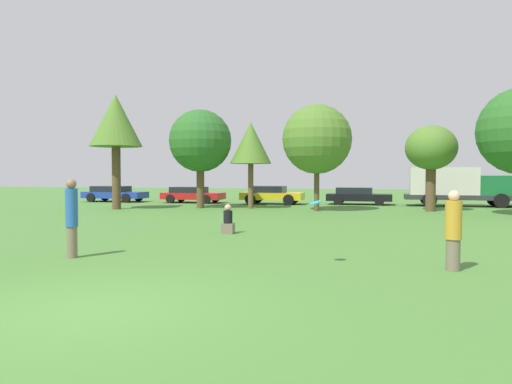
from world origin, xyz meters
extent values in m
plane|color=#477A33|center=(0.00, 0.00, 0.00)|extent=(120.00, 120.00, 0.00)
cylinder|color=#726651|center=(-2.94, 3.93, 0.37)|extent=(0.24, 0.24, 0.75)
cylinder|color=#2659A5|center=(-2.94, 3.93, 1.20)|extent=(0.29, 0.29, 0.91)
sphere|color=#8C6647|center=(-2.94, 3.93, 1.77)|extent=(0.24, 0.24, 0.24)
cylinder|color=#726651|center=(5.66, 4.33, 0.33)|extent=(0.28, 0.28, 0.65)
cylinder|color=#BF8C26|center=(5.66, 4.33, 1.05)|extent=(0.33, 0.33, 0.80)
sphere|color=beige|center=(5.66, 4.33, 1.56)|extent=(0.23, 0.23, 0.23)
cylinder|color=#19B2D8|center=(2.82, 4.22, 1.38)|extent=(0.26, 0.26, 0.12)
cube|color=#726651|center=(-0.63, 9.29, 0.17)|extent=(0.40, 0.34, 0.35)
cylinder|color=black|center=(-0.63, 9.29, 0.56)|extent=(0.30, 0.30, 0.43)
sphere|color=tan|center=(-0.63, 9.29, 0.88)|extent=(0.23, 0.23, 0.23)
cylinder|color=brown|center=(-10.02, 18.74, 1.79)|extent=(0.49, 0.49, 3.59)
cone|color=#4C7528|center=(-10.02, 18.74, 5.07)|extent=(2.96, 2.96, 2.96)
cylinder|color=brown|center=(-5.66, 20.73, 1.48)|extent=(0.46, 0.46, 2.97)
sphere|color=#286023|center=(-5.66, 20.73, 3.98)|extent=(3.68, 3.68, 3.68)
cylinder|color=brown|center=(-2.68, 21.07, 1.31)|extent=(0.31, 0.31, 2.62)
cone|color=#4C7528|center=(-2.68, 21.07, 3.83)|extent=(2.41, 2.41, 2.41)
cylinder|color=brown|center=(1.28, 20.00, 1.43)|extent=(0.29, 0.29, 2.87)
sphere|color=#4C7528|center=(1.28, 20.00, 3.90)|extent=(3.77, 3.77, 3.77)
cylinder|color=brown|center=(7.30, 21.13, 1.34)|extent=(0.53, 0.53, 2.69)
ellipsoid|color=#4C7528|center=(7.30, 21.13, 3.43)|extent=(2.72, 2.72, 2.38)
cube|color=#1E389E|center=(-13.95, 25.58, 0.50)|extent=(4.60, 1.96, 0.46)
cube|color=black|center=(-14.29, 25.60, 0.94)|extent=(2.55, 1.68, 0.41)
cylinder|color=black|center=(-12.51, 26.44, 0.32)|extent=(0.65, 0.22, 0.65)
cylinder|color=black|center=(-12.57, 24.63, 0.32)|extent=(0.65, 0.22, 0.65)
cylinder|color=black|center=(-15.33, 26.54, 0.32)|extent=(0.65, 0.22, 0.65)
cylinder|color=black|center=(-15.39, 24.73, 0.32)|extent=(0.65, 0.22, 0.65)
cube|color=red|center=(-7.94, 25.63, 0.48)|extent=(4.31, 1.98, 0.46)
cube|color=black|center=(-8.26, 25.64, 0.92)|extent=(2.39, 1.69, 0.40)
cylinder|color=black|center=(-6.59, 26.50, 0.30)|extent=(0.61, 0.23, 0.60)
cylinder|color=black|center=(-6.65, 24.67, 0.30)|extent=(0.61, 0.23, 0.60)
cylinder|color=black|center=(-9.23, 26.59, 0.30)|extent=(0.61, 0.23, 0.60)
cylinder|color=black|center=(-9.29, 24.76, 0.30)|extent=(0.61, 0.23, 0.60)
cube|color=gold|center=(-2.22, 25.41, 0.54)|extent=(4.19, 2.00, 0.48)
cube|color=black|center=(-2.53, 25.42, 1.00)|extent=(2.32, 1.71, 0.44)
cylinder|color=black|center=(-0.91, 26.29, 0.35)|extent=(0.71, 0.22, 0.70)
cylinder|color=black|center=(-0.98, 24.43, 0.35)|extent=(0.71, 0.22, 0.70)
cylinder|color=black|center=(-3.47, 26.38, 0.35)|extent=(0.71, 0.22, 0.70)
cylinder|color=black|center=(-3.53, 24.52, 0.35)|extent=(0.71, 0.22, 0.70)
cube|color=black|center=(3.47, 26.25, 0.48)|extent=(4.26, 1.90, 0.46)
cube|color=black|center=(3.15, 26.26, 0.92)|extent=(2.36, 1.63, 0.42)
cylinder|color=black|center=(4.80, 27.08, 0.30)|extent=(0.61, 0.18, 0.60)
cylinder|color=black|center=(4.74, 25.32, 0.30)|extent=(0.61, 0.18, 0.60)
cylinder|color=black|center=(2.20, 27.17, 0.30)|extent=(0.61, 0.18, 0.60)
cylinder|color=black|center=(2.14, 25.41, 0.30)|extent=(0.61, 0.18, 0.60)
cube|color=#2D2D33|center=(9.52, 25.75, 0.58)|extent=(6.50, 2.13, 0.30)
cube|color=#196633|center=(11.51, 25.68, 1.33)|extent=(2.12, 1.88, 1.19)
cube|color=beige|center=(8.62, 25.78, 1.58)|extent=(4.05, 2.05, 1.70)
cylinder|color=black|center=(11.80, 26.63, 0.43)|extent=(0.87, 0.30, 0.86)
cylinder|color=black|center=(11.74, 24.72, 0.43)|extent=(0.87, 0.30, 0.86)
cylinder|color=black|center=(7.78, 26.76, 0.43)|extent=(0.87, 0.30, 0.86)
cylinder|color=black|center=(7.72, 24.85, 0.43)|extent=(0.87, 0.30, 0.86)
camera|label=1|loc=(3.89, -6.21, 1.99)|focal=33.70mm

